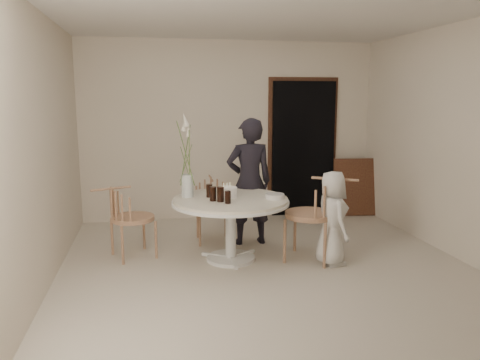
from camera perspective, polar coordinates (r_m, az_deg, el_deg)
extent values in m
plane|color=beige|center=(5.33, 3.11, -10.33)|extent=(4.50, 4.50, 0.00)
plane|color=silver|center=(5.07, 3.42, 19.62)|extent=(4.50, 4.50, 0.00)
plane|color=beige|center=(7.22, -1.15, 6.05)|extent=(4.50, 0.00, 4.50)
plane|color=beige|center=(2.92, 14.16, -0.31)|extent=(4.50, 0.00, 4.50)
plane|color=beige|center=(4.98, -22.79, 3.42)|extent=(0.00, 4.50, 4.50)
plane|color=beige|center=(5.99, 24.69, 4.29)|extent=(0.00, 4.50, 4.50)
cube|color=black|center=(7.47, 7.68, 3.79)|extent=(1.00, 0.10, 2.10)
cube|color=brown|center=(7.50, 7.59, 4.27)|extent=(1.12, 0.03, 2.22)
cylinder|color=silver|center=(5.49, -1.13, -9.50)|extent=(0.56, 0.56, 0.04)
cylinder|color=silver|center=(5.39, -1.14, -6.24)|extent=(0.12, 0.12, 0.65)
cylinder|color=silver|center=(5.30, -1.15, -2.71)|extent=(1.33, 1.33, 0.03)
cylinder|color=silver|center=(5.30, -1.16, -2.45)|extent=(1.30, 1.30, 0.04)
cube|color=brown|center=(7.63, 13.85, -0.84)|extent=(0.70, 0.29, 0.90)
cylinder|color=tan|center=(5.92, -4.92, -6.11)|extent=(0.03, 0.03, 0.42)
cylinder|color=tan|center=(5.96, -1.30, -5.96)|extent=(0.03, 0.03, 0.42)
cylinder|color=tan|center=(6.28, -5.19, -5.16)|extent=(0.03, 0.03, 0.42)
cylinder|color=tan|center=(6.32, -1.78, -5.03)|extent=(0.03, 0.03, 0.42)
cylinder|color=tan|center=(6.06, -3.32, -3.46)|extent=(0.47, 0.47, 0.05)
cylinder|color=tan|center=(5.76, 6.71, -6.16)|extent=(0.03, 0.03, 0.51)
cylinder|color=tan|center=(5.34, 5.47, -7.45)|extent=(0.03, 0.03, 0.51)
cylinder|color=tan|center=(5.67, 11.18, -6.56)|extent=(0.03, 0.03, 0.51)
cylinder|color=tan|center=(5.24, 10.29, -7.91)|extent=(0.03, 0.03, 0.51)
cylinder|color=tan|center=(5.42, 8.49, -4.19)|extent=(0.57, 0.57, 0.06)
cylinder|color=tan|center=(5.56, -10.21, -7.20)|extent=(0.03, 0.03, 0.45)
cylinder|color=tan|center=(5.92, -11.63, -6.18)|extent=(0.03, 0.03, 0.45)
cylinder|color=tan|center=(5.44, -14.14, -7.75)|extent=(0.03, 0.03, 0.45)
cylinder|color=tan|center=(5.80, -15.34, -6.67)|extent=(0.03, 0.03, 0.45)
cylinder|color=tan|center=(5.61, -12.93, -4.56)|extent=(0.50, 0.50, 0.05)
imported|color=black|center=(5.91, 1.14, -0.21)|extent=(0.60, 0.41, 1.61)
imported|color=silver|center=(5.32, 11.14, -4.59)|extent=(0.38, 0.54, 1.06)
cylinder|color=white|center=(5.36, -1.58, -1.48)|extent=(0.23, 0.23, 0.11)
cylinder|color=beige|center=(5.34, -1.59, -0.63)|extent=(0.01, 0.01, 0.05)
cylinder|color=beige|center=(5.37, -1.24, -0.57)|extent=(0.01, 0.01, 0.05)
cylinder|color=beige|center=(5.35, -2.01, -0.61)|extent=(0.01, 0.01, 0.05)
cylinder|color=black|center=(5.11, -2.39, -1.75)|extent=(0.08, 0.08, 0.16)
cylinder|color=black|center=(5.03, -1.49, -2.11)|extent=(0.08, 0.08, 0.14)
cylinder|color=black|center=(5.35, -3.76, -1.31)|extent=(0.09, 0.09, 0.15)
cylinder|color=black|center=(5.15, -3.32, -1.69)|extent=(0.08, 0.08, 0.16)
cylinder|color=silver|center=(5.29, 4.26, -1.98)|extent=(0.28, 0.28, 0.05)
cylinder|color=silver|center=(5.38, -6.43, -0.70)|extent=(0.14, 0.14, 0.26)
cylinder|color=#4E6D2E|center=(5.33, -6.20, 2.71)|extent=(0.01, 0.01, 0.64)
cone|color=silver|center=(5.30, -6.27, 6.15)|extent=(0.06, 0.06, 0.17)
cylinder|color=#4E6D2E|center=(5.35, -6.67, 3.02)|extent=(0.01, 0.01, 0.70)
cone|color=silver|center=(5.32, -6.75, 6.75)|extent=(0.06, 0.06, 0.17)
cylinder|color=#4E6D2E|center=(5.30, -6.64, 3.25)|extent=(0.01, 0.01, 0.75)
cone|color=silver|center=(5.27, -6.73, 7.32)|extent=(0.06, 0.06, 0.17)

